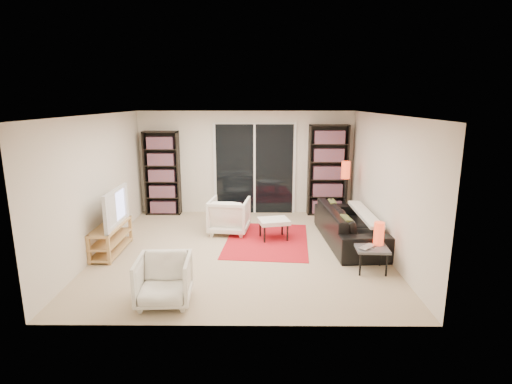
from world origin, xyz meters
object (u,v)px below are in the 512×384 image
(bookshelf_left, at_px, (162,173))
(floor_lamp, at_px, (345,176))
(bookshelf_right, at_px, (328,170))
(ottoman, at_px, (274,222))
(tv_stand, at_px, (111,238))
(sofa, at_px, (349,225))
(armchair_front, at_px, (164,280))
(armchair_back, at_px, (229,215))
(side_table, at_px, (371,249))

(bookshelf_left, height_order, floor_lamp, bookshelf_left)
(bookshelf_right, bearing_deg, ottoman, -126.63)
(tv_stand, relative_size, ottoman, 1.85)
(bookshelf_left, bearing_deg, sofa, -25.82)
(sofa, bearing_deg, armchair_front, 125.14)
(armchair_back, height_order, floor_lamp, floor_lamp)
(sofa, relative_size, side_table, 4.36)
(bookshelf_right, distance_m, side_table, 3.31)
(armchair_back, bearing_deg, sofa, 173.79)
(side_table, bearing_deg, armchair_front, -160.74)
(bookshelf_left, distance_m, ottoman, 3.16)
(tv_stand, height_order, armchair_back, armchair_back)
(armchair_front, relative_size, floor_lamp, 0.52)
(armchair_back, distance_m, armchair_front, 2.99)
(tv_stand, distance_m, side_table, 4.44)
(bookshelf_left, height_order, ottoman, bookshelf_left)
(armchair_front, height_order, ottoman, armchair_front)
(armchair_front, bearing_deg, bookshelf_right, 53.05)
(bookshelf_right, distance_m, floor_lamp, 0.77)
(armchair_back, bearing_deg, floor_lamp, -158.11)
(bookshelf_right, xyz_separation_m, armchair_back, (-2.20, -1.37, -0.69))
(bookshelf_left, relative_size, armchair_front, 2.75)
(bookshelf_right, height_order, armchair_front, bookshelf_right)
(ottoman, bearing_deg, floor_lamp, 33.52)
(bookshelf_left, distance_m, sofa, 4.45)
(bookshelf_right, xyz_separation_m, ottoman, (-1.31, -1.76, -0.70))
(armchair_front, distance_m, ottoman, 2.95)
(ottoman, bearing_deg, tv_stand, -166.23)
(bookshelf_right, bearing_deg, bookshelf_left, 180.00)
(side_table, bearing_deg, armchair_back, 141.79)
(bookshelf_left, distance_m, tv_stand, 2.60)
(sofa, distance_m, side_table, 1.31)
(ottoman, bearing_deg, side_table, -44.78)
(tv_stand, xyz_separation_m, floor_lamp, (4.46, 1.75, 0.78))
(bookshelf_right, height_order, armchair_back, bookshelf_right)
(floor_lamp, bearing_deg, bookshelf_left, 169.99)
(sofa, height_order, armchair_back, armchair_back)
(side_table, height_order, floor_lamp, floor_lamp)
(tv_stand, bearing_deg, sofa, 7.28)
(bookshelf_left, relative_size, sofa, 0.86)
(bookshelf_right, bearing_deg, floor_lamp, -70.58)
(bookshelf_left, xyz_separation_m, armchair_back, (1.65, -1.37, -0.62))
(bookshelf_left, xyz_separation_m, armchair_front, (1.00, -4.28, -0.65))
(tv_stand, bearing_deg, floor_lamp, 21.38)
(tv_stand, distance_m, ottoman, 2.98)
(bookshelf_right, xyz_separation_m, floor_lamp, (0.26, -0.72, -0.01))
(bookshelf_right, height_order, tv_stand, bookshelf_right)
(bookshelf_left, height_order, armchair_back, bookshelf_left)
(bookshelf_left, xyz_separation_m, floor_lamp, (4.11, -0.72, 0.07))
(armchair_front, height_order, side_table, armchair_front)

